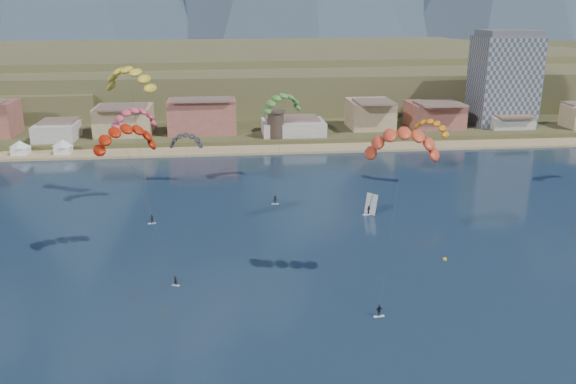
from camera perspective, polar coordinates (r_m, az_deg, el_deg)
The scene contains 16 objects.
ground at distance 81.29m, azimuth 2.49°, elevation -13.61°, with size 2400.00×2400.00×0.00m, color black.
beach at distance 179.99m, azimuth -2.53°, elevation 4.10°, with size 2200.00×12.00×0.90m.
land at distance 630.23m, azimuth -5.30°, elevation 13.64°, with size 2200.00×900.00×4.00m.
foothills at distance 304.82m, azimuth 0.15°, elevation 11.33°, with size 940.00×210.00×18.00m.
town at distance 195.93m, azimuth -14.72°, elevation 6.97°, with size 400.00×24.00×12.00m.
apartment_tower at distance 220.18m, azimuth 20.03°, elevation 10.19°, with size 20.00×16.00×32.00m.
watchtower at distance 186.86m, azimuth -1.18°, elevation 6.54°, with size 5.82×5.82×8.60m.
kitesurfer_red at distance 98.52m, azimuth -15.38°, elevation 5.41°, with size 13.76×14.27×25.88m.
kitesurfer_yellow at distance 130.19m, azimuth -14.96°, elevation 10.76°, with size 12.88×19.24×31.89m.
kitesurfer_orange at distance 86.61m, azimuth 11.00°, elevation 5.07°, with size 11.82×11.86×26.68m.
kitesurfer_green at distance 140.82m, azimuth -0.57°, elevation 8.75°, with size 11.13×19.46×25.00m.
distant_kite_pink at distance 127.37m, azimuth -14.57°, elevation 7.22°, with size 10.53×7.91×23.36m.
distant_kite_dark at distance 145.08m, azimuth -9.77°, elevation 5.14°, with size 8.66×5.99×14.74m.
distant_kite_orange at distance 145.47m, azimuth 13.51°, elevation 6.31°, with size 9.67×8.53×18.04m.
windsurfer at distance 125.25m, azimuth 7.85°, elevation -1.55°, with size 2.57×2.80×4.47m.
buoy at distance 106.44m, azimuth 14.81°, elevation -6.26°, with size 0.73×0.73×0.73m.
Camera 1 is at (-10.86, -68.74, 42.02)m, focal length 37.02 mm.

